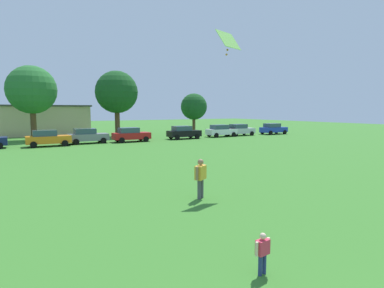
% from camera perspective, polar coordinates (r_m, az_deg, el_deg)
% --- Properties ---
extents(ground_plane, '(160.00, 160.00, 0.00)m').
position_cam_1_polar(ground_plane, '(31.19, -21.64, -1.16)').
color(ground_plane, '#387528').
extents(child_kite_flyer, '(0.47, 0.22, 0.99)m').
position_cam_1_polar(child_kite_flyer, '(7.73, 12.66, -18.20)').
color(child_kite_flyer, navy).
rests_on(child_kite_flyer, ground).
extents(adult_bystander, '(0.69, 0.57, 1.70)m').
position_cam_1_polar(adult_bystander, '(13.41, 1.55, -5.65)').
color(adult_bystander, '#4C4C51').
rests_on(adult_bystander, ground).
extents(kite, '(1.48, 1.03, 1.17)m').
position_cam_1_polar(kite, '(15.85, 6.59, 18.06)').
color(kite, '#8CD859').
extents(parked_car_orange_2, '(4.30, 2.02, 1.68)m').
position_cam_1_polar(parked_car_orange_2, '(35.82, -24.67, 0.98)').
color(parked_car_orange_2, orange).
rests_on(parked_car_orange_2, ground).
extents(parked_car_gray_3, '(4.30, 2.02, 1.68)m').
position_cam_1_polar(parked_car_gray_3, '(37.31, -18.41, 1.42)').
color(parked_car_gray_3, slate).
rests_on(parked_car_gray_3, ground).
extents(parked_car_red_4, '(4.30, 2.02, 1.68)m').
position_cam_1_polar(parked_car_red_4, '(37.90, -11.02, 1.69)').
color(parked_car_red_4, red).
rests_on(parked_car_red_4, ground).
extents(parked_car_black_5, '(4.30, 2.02, 1.68)m').
position_cam_1_polar(parked_car_black_5, '(40.94, -1.55, 2.13)').
color(parked_car_black_5, black).
rests_on(parked_car_black_5, ground).
extents(parked_car_white_6, '(4.30, 2.02, 1.68)m').
position_cam_1_polar(parked_car_white_6, '(44.42, 5.26, 2.43)').
color(parked_car_white_6, white).
rests_on(parked_car_white_6, ground).
extents(parked_car_silver_7, '(4.30, 2.02, 1.68)m').
position_cam_1_polar(parked_car_silver_7, '(46.79, 8.63, 2.57)').
color(parked_car_silver_7, silver).
rests_on(parked_car_silver_7, ground).
extents(parked_car_blue_8, '(4.30, 2.02, 1.68)m').
position_cam_1_polar(parked_car_blue_8, '(50.44, 14.49, 2.70)').
color(parked_car_blue_8, '#1E38AD').
rests_on(parked_car_blue_8, ground).
extents(tree_center, '(5.86, 5.86, 9.13)m').
position_cam_1_polar(tree_center, '(43.64, -27.02, 8.69)').
color(tree_center, brown).
rests_on(tree_center, ground).
extents(tree_right, '(5.89, 5.89, 9.19)m').
position_cam_1_polar(tree_right, '(45.84, -13.48, 9.09)').
color(tree_right, brown).
rests_on(tree_right, ground).
extents(tree_far_right, '(4.02, 4.02, 6.27)m').
position_cam_1_polar(tree_far_right, '(48.62, 0.34, 6.75)').
color(tree_far_right, brown).
rests_on(tree_far_right, ground).
extents(house_right, '(12.95, 6.93, 4.47)m').
position_cam_1_polar(house_right, '(52.48, -25.28, 3.95)').
color(house_right, beige).
rests_on(house_right, ground).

